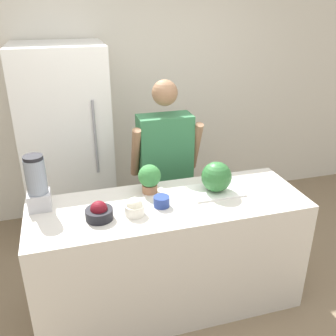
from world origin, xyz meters
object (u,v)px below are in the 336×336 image
at_px(person, 165,171).
at_px(bowl_small_blue, 162,201).
at_px(bowl_cream, 135,207).
at_px(blender, 37,184).
at_px(bowl_cherries, 99,212).
at_px(potted_plant, 150,178).
at_px(refrigerator, 67,146).
at_px(watermelon, 216,177).

relative_size(person, bowl_small_blue, 14.73).
xyz_separation_m(bowl_cream, blender, (-0.60, 0.26, 0.13)).
bearing_deg(bowl_cherries, bowl_small_blue, 6.06).
distance_m(blender, potted_plant, 0.77).
height_order(person, blender, person).
bearing_deg(potted_plant, person, 62.24).
height_order(bowl_cherries, bowl_cream, same).
distance_m(refrigerator, potted_plant, 1.20).
relative_size(bowl_cream, bowl_small_blue, 1.19).
bearing_deg(bowl_cream, person, 60.98).
xyz_separation_m(person, bowl_small_blue, (-0.22, -0.70, 0.11)).
height_order(bowl_cherries, blender, blender).
bearing_deg(bowl_cream, blender, 156.31).
bearing_deg(bowl_small_blue, bowl_cream, -163.40).
relative_size(refrigerator, person, 1.15).
distance_m(refrigerator, bowl_cherries, 1.34).
bearing_deg(potted_plant, refrigerator, 117.00).
bearing_deg(bowl_cream, potted_plant, 58.91).
xyz_separation_m(bowl_cherries, potted_plant, (0.40, 0.27, 0.07)).
bearing_deg(blender, person, 25.91).
relative_size(person, potted_plant, 7.52).
bearing_deg(blender, refrigerator, 78.44).
height_order(watermelon, bowl_cream, watermelon).
xyz_separation_m(refrigerator, blender, (-0.22, -1.09, 0.15)).
relative_size(refrigerator, bowl_cherries, 10.38).
bearing_deg(refrigerator, bowl_cream, -74.45).
xyz_separation_m(bowl_cherries, bowl_cream, (0.23, -0.01, 0.01)).
xyz_separation_m(person, blender, (-1.02, -0.49, 0.26)).
xyz_separation_m(person, bowl_cream, (-0.42, -0.76, 0.13)).
distance_m(refrigerator, watermelon, 1.57).
relative_size(person, bowl_cherries, 9.05).
xyz_separation_m(refrigerator, bowl_cream, (0.38, -1.35, 0.02)).
height_order(watermelon, bowl_small_blue, watermelon).
bearing_deg(refrigerator, potted_plant, -63.00).
xyz_separation_m(blender, potted_plant, (0.77, 0.02, -0.06)).
distance_m(watermelon, potted_plant, 0.48).
relative_size(refrigerator, bowl_small_blue, 16.90).
bearing_deg(potted_plant, blender, -178.65).
relative_size(bowl_cherries, bowl_small_blue, 1.63).
xyz_separation_m(refrigerator, watermelon, (1.01, -1.20, 0.09)).
height_order(refrigerator, bowl_cherries, refrigerator).
height_order(person, bowl_cream, person).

